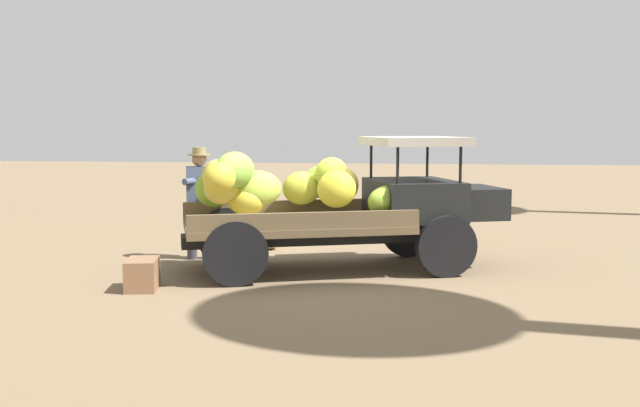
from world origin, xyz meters
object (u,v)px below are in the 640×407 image
truck (344,202)px  farmer (200,196)px  loose_banana_bunch (266,239)px  wooden_crate (142,274)px

truck → farmer: (-2.23, 0.46, 0.01)m
truck → loose_banana_bunch: 2.25m
truck → farmer: bearing=148.5°
loose_banana_bunch → truck: bearing=-46.5°
truck → farmer: 2.28m
farmer → wooden_crate: (-0.09, -2.15, -0.77)m
truck → farmer: truck is taller
truck → wooden_crate: bearing=-163.7°
truck → wooden_crate: truck is taller
farmer → wooden_crate: 2.29m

